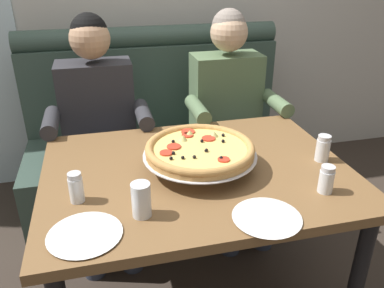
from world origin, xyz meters
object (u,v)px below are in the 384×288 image
(booth_bench, at_px, (161,147))
(dining_table, at_px, (197,187))
(shaker_oregano, at_px, (326,181))
(plate_near_left, at_px, (267,216))
(pizza, at_px, (200,150))
(diner_left, at_px, (99,123))
(diner_right, at_px, (231,111))
(shaker_pepper_flakes, at_px, (323,150))
(shaker_parmesan, at_px, (76,189))
(drinking_glass, at_px, (141,202))
(plate_near_right, at_px, (85,233))

(booth_bench, xyz_separation_m, dining_table, (0.00, -0.93, 0.26))
(shaker_oregano, bearing_deg, plate_near_left, -159.64)
(plate_near_left, bearing_deg, pizza, 108.57)
(diner_left, xyz_separation_m, diner_right, (0.75, 0.00, 0.00))
(booth_bench, xyz_separation_m, shaker_pepper_flakes, (0.53, -0.99, 0.39))
(dining_table, distance_m, shaker_parmesan, 0.50)
(pizza, xyz_separation_m, drinking_glass, (-0.27, -0.27, -0.03))
(shaker_pepper_flakes, relative_size, shaker_parmesan, 1.02)
(diner_right, height_order, shaker_parmesan, diner_right)
(shaker_parmesan, bearing_deg, shaker_pepper_flakes, 3.93)
(diner_right, height_order, shaker_oregano, diner_right)
(pizza, distance_m, plate_near_left, 0.41)
(dining_table, xyz_separation_m, shaker_pepper_flakes, (0.53, -0.06, 0.14))
(pizza, xyz_separation_m, shaker_parmesan, (-0.48, -0.13, -0.04))
(shaker_oregano, height_order, plate_near_right, shaker_oregano)
(dining_table, bearing_deg, shaker_oregano, -34.11)
(shaker_oregano, distance_m, shaker_pepper_flakes, 0.25)
(dining_table, bearing_deg, booth_bench, 90.00)
(diner_left, bearing_deg, booth_bench, 35.29)
(diner_right, xyz_separation_m, shaker_pepper_flakes, (0.16, -0.72, 0.08))
(pizza, bearing_deg, plate_near_left, -71.43)
(drinking_glass, bearing_deg, plate_near_left, -16.41)
(diner_left, distance_m, plate_near_right, 1.00)
(plate_near_right, relative_size, drinking_glass, 1.93)
(pizza, distance_m, shaker_pepper_flakes, 0.52)
(dining_table, distance_m, shaker_oregano, 0.52)
(dining_table, height_order, diner_left, diner_left)
(dining_table, relative_size, shaker_parmesan, 11.02)
(shaker_pepper_flakes, bearing_deg, shaker_parmesan, -176.07)
(pizza, height_order, plate_near_left, pizza)
(dining_table, height_order, diner_right, diner_right)
(diner_left, distance_m, drinking_glass, 0.94)
(shaker_pepper_flakes, bearing_deg, booth_bench, 118.26)
(shaker_oregano, height_order, plate_near_left, shaker_oregano)
(diner_right, distance_m, shaker_pepper_flakes, 0.74)
(shaker_pepper_flakes, height_order, plate_near_left, shaker_pepper_flakes)
(dining_table, xyz_separation_m, drinking_glass, (-0.26, -0.26, 0.14))
(shaker_pepper_flakes, relative_size, drinking_glass, 0.94)
(shaker_parmesan, bearing_deg, diner_right, 43.08)
(booth_bench, relative_size, shaker_pepper_flakes, 14.62)
(diner_left, height_order, diner_right, same)
(dining_table, relative_size, plate_near_right, 5.26)
(shaker_oregano, height_order, shaker_pepper_flakes, shaker_pepper_flakes)
(dining_table, distance_m, shaker_pepper_flakes, 0.55)
(diner_left, xyz_separation_m, drinking_glass, (0.12, -0.93, 0.09))
(booth_bench, xyz_separation_m, drinking_glass, (-0.26, -1.20, 0.40))
(booth_bench, distance_m, plate_near_right, 1.38)
(dining_table, relative_size, shaker_pepper_flakes, 10.81)
(shaker_pepper_flakes, distance_m, shaker_parmesan, 1.00)
(plate_near_right, xyz_separation_m, drinking_glass, (0.19, 0.06, 0.04))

